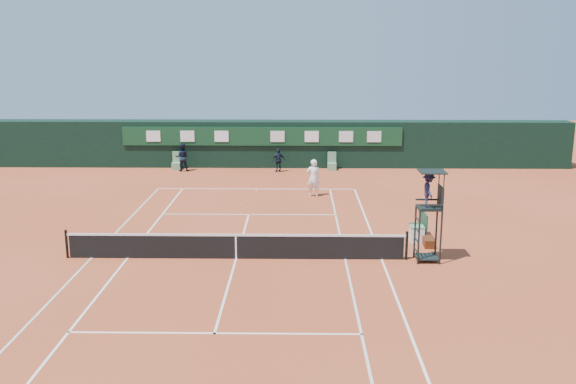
% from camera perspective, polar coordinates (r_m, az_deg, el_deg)
% --- Properties ---
extents(ground, '(90.00, 90.00, 0.00)m').
position_cam_1_polar(ground, '(24.40, -4.63, -5.93)').
color(ground, '#B94F2B').
rests_on(ground, ground).
extents(court_lines, '(11.05, 23.85, 0.01)m').
position_cam_1_polar(court_lines, '(24.40, -4.63, -5.92)').
color(court_lines, white).
rests_on(court_lines, ground).
extents(tennis_net, '(12.90, 0.10, 1.10)m').
position_cam_1_polar(tennis_net, '(24.24, -4.65, -4.79)').
color(tennis_net, black).
rests_on(tennis_net, ground).
extents(back_wall, '(40.00, 1.65, 3.00)m').
position_cam_1_polar(back_wall, '(42.25, -2.26, 4.33)').
color(back_wall, black).
rests_on(back_wall, ground).
extents(linesman_chair_left, '(0.55, 0.50, 1.15)m').
position_cam_1_polar(linesman_chair_left, '(41.89, -9.88, 2.42)').
color(linesman_chair_left, '#60946E').
rests_on(linesman_chair_left, ground).
extents(linesman_chair_right, '(0.55, 0.50, 1.15)m').
position_cam_1_polar(linesman_chair_right, '(41.21, 3.92, 2.41)').
color(linesman_chair_right, '#619468').
rests_on(linesman_chair_right, ground).
extents(umpire_chair, '(0.96, 0.95, 3.42)m').
position_cam_1_polar(umpire_chair, '(23.99, 12.45, -0.42)').
color(umpire_chair, black).
rests_on(umpire_chair, ground).
extents(player_bench, '(0.56, 1.20, 1.10)m').
position_cam_1_polar(player_bench, '(27.27, 11.72, -2.80)').
color(player_bench, '#1A4226').
rests_on(player_bench, ground).
extents(tennis_bag, '(0.42, 0.90, 0.33)m').
position_cam_1_polar(tennis_bag, '(26.38, 12.36, -4.35)').
color(tennis_bag, black).
rests_on(tennis_bag, ground).
extents(cooler, '(0.57, 0.57, 0.65)m').
position_cam_1_polar(cooler, '(26.84, 11.37, -3.64)').
color(cooler, white).
rests_on(cooler, ground).
extents(tennis_ball, '(0.08, 0.08, 0.08)m').
position_cam_1_polar(tennis_ball, '(32.71, -3.71, -0.91)').
color(tennis_ball, yellow).
rests_on(tennis_ball, ground).
extents(player, '(0.73, 0.48, 1.99)m').
position_cam_1_polar(player, '(33.93, 2.28, 1.27)').
color(player, white).
rests_on(player, ground).
extents(ball_kid_left, '(0.92, 0.74, 1.78)m').
position_cam_1_polar(ball_kid_left, '(41.21, -9.40, 3.07)').
color(ball_kid_left, black).
rests_on(ball_kid_left, ground).
extents(ball_kid_right, '(0.93, 0.67, 1.47)m').
position_cam_1_polar(ball_kid_right, '(40.44, -0.85, 2.83)').
color(ball_kid_right, black).
rests_on(ball_kid_right, ground).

